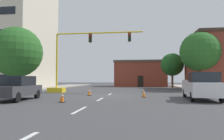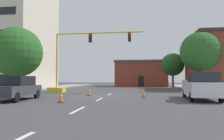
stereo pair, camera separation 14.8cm
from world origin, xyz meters
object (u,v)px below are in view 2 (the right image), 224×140
object	(u,v)px
traffic_signal_gantry	(69,72)
traffic_cone_roadside_a	(89,92)
traffic_cone_roadside_c	(61,97)
tree_right_mid	(200,51)
tree_right_far	(173,65)
sedan_dark_gray_mid_left	(17,88)
tree_left_near	(17,52)
traffic_cone_roadside_b	(143,93)
pickup_truck_white	(200,86)

from	to	relation	value
traffic_signal_gantry	traffic_cone_roadside_a	distance (m)	5.76
traffic_cone_roadside_c	tree_right_mid	bearing A→B (deg)	49.50
tree_right_far	traffic_signal_gantry	bearing A→B (deg)	-134.62
sedan_dark_gray_mid_left	tree_left_near	bearing A→B (deg)	122.36
tree_left_near	tree_right_mid	distance (m)	22.19
traffic_cone_roadside_a	traffic_signal_gantry	bearing A→B (deg)	128.88
tree_right_far	traffic_cone_roadside_a	distance (m)	21.07
traffic_cone_roadside_a	traffic_cone_roadside_c	xyz separation A→B (m)	(-0.46, -5.69, -0.00)
traffic_cone_roadside_a	traffic_cone_roadside_c	bearing A→B (deg)	-94.63
tree_right_far	sedan_dark_gray_mid_left	size ratio (longest dim) A/B	1.30
sedan_dark_gray_mid_left	traffic_cone_roadside_b	distance (m)	9.80
tree_right_mid	sedan_dark_gray_mid_left	bearing A→B (deg)	-139.61
tree_right_far	tree_left_near	bearing A→B (deg)	-139.72
traffic_cone_roadside_b	traffic_signal_gantry	bearing A→B (deg)	147.22
pickup_truck_white	traffic_cone_roadside_b	world-z (taller)	pickup_truck_white
tree_left_near	traffic_cone_roadside_a	world-z (taller)	tree_left_near
traffic_cone_roadside_a	traffic_cone_roadside_c	distance (m)	5.71
traffic_signal_gantry	traffic_cone_roadside_c	size ratio (longest dim) A/B	15.73
tree_right_mid	pickup_truck_white	bearing A→B (deg)	-105.58
traffic_cone_roadside_b	traffic_cone_roadside_a	bearing A→B (deg)	166.91
tree_right_mid	traffic_signal_gantry	bearing A→B (deg)	-161.83
sedan_dark_gray_mid_left	traffic_cone_roadside_b	size ratio (longest dim) A/B	6.76
tree_right_mid	traffic_cone_roadside_b	distance (m)	13.79
tree_right_mid	traffic_cone_roadside_c	bearing A→B (deg)	-130.50
traffic_cone_roadside_a	pickup_truck_white	bearing A→B (deg)	-16.57
traffic_signal_gantry	sedan_dark_gray_mid_left	world-z (taller)	traffic_signal_gantry
tree_right_mid	traffic_cone_roadside_b	xyz separation A→B (m)	(-7.51, -10.53, -4.77)
tree_left_near	traffic_cone_roadside_c	xyz separation A→B (m)	(8.07, -7.81, -4.10)
sedan_dark_gray_mid_left	traffic_cone_roadside_c	xyz separation A→B (m)	(3.72, -0.95, -0.55)
traffic_signal_gantry	pickup_truck_white	distance (m)	14.29
tree_right_far	sedan_dark_gray_mid_left	xyz separation A→B (m)	(-14.44, -22.77, -3.13)
traffic_cone_roadside_a	tree_left_near	bearing A→B (deg)	166.06
pickup_truck_white	sedan_dark_gray_mid_left	size ratio (longest dim) A/B	1.20
tree_right_mid	traffic_cone_roadside_a	world-z (taller)	tree_right_mid
tree_left_near	traffic_cone_roadside_b	size ratio (longest dim) A/B	10.49
tree_right_far	traffic_cone_roadside_b	distance (m)	20.25
traffic_cone_roadside_a	traffic_cone_roadside_b	world-z (taller)	traffic_cone_roadside_a
tree_left_near	pickup_truck_white	bearing A→B (deg)	-15.30
pickup_truck_white	sedan_dark_gray_mid_left	world-z (taller)	pickup_truck_white
traffic_cone_roadside_a	tree_right_mid	bearing A→B (deg)	37.09
traffic_cone_roadside_b	tree_right_mid	bearing A→B (deg)	54.52
tree_left_near	traffic_cone_roadside_b	xyz separation A→B (m)	(13.44, -3.26, -4.10)
sedan_dark_gray_mid_left	traffic_cone_roadside_a	size ratio (longest dim) A/B	6.65
traffic_signal_gantry	tree_left_near	size ratio (longest dim) A/B	1.51
tree_left_near	traffic_cone_roadside_b	bearing A→B (deg)	-13.63
pickup_truck_white	sedan_dark_gray_mid_left	bearing A→B (deg)	-171.22
tree_left_near	pickup_truck_white	world-z (taller)	tree_left_near
traffic_cone_roadside_a	traffic_cone_roadside_b	bearing A→B (deg)	-13.09
traffic_cone_roadside_c	tree_left_near	bearing A→B (deg)	135.94
tree_right_mid	tree_right_far	distance (m)	8.97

